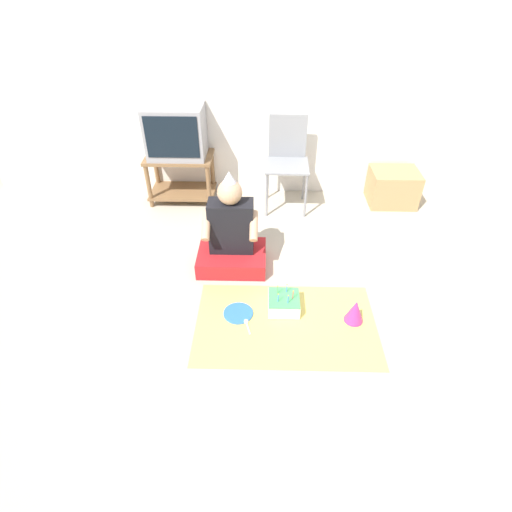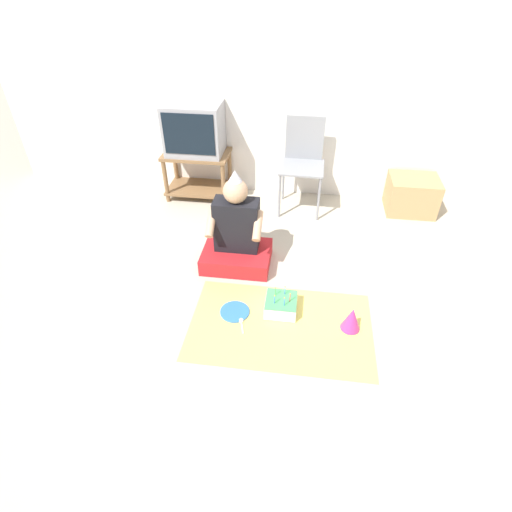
{
  "view_description": "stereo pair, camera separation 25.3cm",
  "coord_description": "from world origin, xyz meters",
  "px_view_note": "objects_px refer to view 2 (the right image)",
  "views": [
    {
      "loc": [
        -0.26,
        -2.0,
        2.11
      ],
      "look_at": [
        -0.32,
        0.3,
        0.35
      ],
      "focal_mm": 28.0,
      "sensor_mm": 36.0,
      "label": 1
    },
    {
      "loc": [
        -0.01,
        -1.98,
        2.11
      ],
      "look_at": [
        -0.32,
        0.3,
        0.35
      ],
      "focal_mm": 28.0,
      "sensor_mm": 36.0,
      "label": 2
    }
  ],
  "objects_px": {
    "folding_chair": "(303,158)",
    "paper_plate": "(235,312)",
    "tv": "(194,129)",
    "party_hat_blue": "(352,319)",
    "cardboard_box_stack": "(412,195)",
    "person_seated": "(237,236)",
    "birthday_cake": "(281,305)"
  },
  "relations": [
    {
      "from": "folding_chair",
      "to": "paper_plate",
      "type": "bearing_deg",
      "value": -103.52
    },
    {
      "from": "tv",
      "to": "party_hat_blue",
      "type": "relative_size",
      "value": 3.03
    },
    {
      "from": "cardboard_box_stack",
      "to": "person_seated",
      "type": "distance_m",
      "value": 1.92
    },
    {
      "from": "tv",
      "to": "folding_chair",
      "type": "bearing_deg",
      "value": -3.55
    },
    {
      "from": "tv",
      "to": "birthday_cake",
      "type": "relative_size",
      "value": 2.42
    },
    {
      "from": "tv",
      "to": "party_hat_blue",
      "type": "distance_m",
      "value": 2.4
    },
    {
      "from": "cardboard_box_stack",
      "to": "birthday_cake",
      "type": "distance_m",
      "value": 2.0
    },
    {
      "from": "party_hat_blue",
      "to": "paper_plate",
      "type": "height_order",
      "value": "party_hat_blue"
    },
    {
      "from": "tv",
      "to": "birthday_cake",
      "type": "height_order",
      "value": "tv"
    },
    {
      "from": "cardboard_box_stack",
      "to": "person_seated",
      "type": "relative_size",
      "value": 0.56
    },
    {
      "from": "folding_chair",
      "to": "paper_plate",
      "type": "relative_size",
      "value": 4.13
    },
    {
      "from": "folding_chair",
      "to": "party_hat_blue",
      "type": "bearing_deg",
      "value": -75.42
    },
    {
      "from": "tv",
      "to": "paper_plate",
      "type": "relative_size",
      "value": 2.56
    },
    {
      "from": "party_hat_blue",
      "to": "cardboard_box_stack",
      "type": "bearing_deg",
      "value": 68.76
    },
    {
      "from": "cardboard_box_stack",
      "to": "paper_plate",
      "type": "xyz_separation_m",
      "value": [
        -1.5,
        -1.68,
        -0.17
      ]
    },
    {
      "from": "tv",
      "to": "cardboard_box_stack",
      "type": "height_order",
      "value": "tv"
    },
    {
      "from": "birthday_cake",
      "to": "paper_plate",
      "type": "bearing_deg",
      "value": -168.78
    },
    {
      "from": "folding_chair",
      "to": "paper_plate",
      "type": "xyz_separation_m",
      "value": [
        -0.39,
        -1.64,
        -0.51
      ]
    },
    {
      "from": "person_seated",
      "to": "party_hat_blue",
      "type": "bearing_deg",
      "value": -35.1
    },
    {
      "from": "tv",
      "to": "cardboard_box_stack",
      "type": "distance_m",
      "value": 2.26
    },
    {
      "from": "folding_chair",
      "to": "birthday_cake",
      "type": "height_order",
      "value": "folding_chair"
    },
    {
      "from": "folding_chair",
      "to": "tv",
      "type": "bearing_deg",
      "value": 176.45
    },
    {
      "from": "party_hat_blue",
      "to": "paper_plate",
      "type": "xyz_separation_m",
      "value": [
        -0.83,
        0.04,
        -0.09
      ]
    },
    {
      "from": "folding_chair",
      "to": "paper_plate",
      "type": "height_order",
      "value": "folding_chair"
    },
    {
      "from": "person_seated",
      "to": "party_hat_blue",
      "type": "distance_m",
      "value": 1.13
    },
    {
      "from": "party_hat_blue",
      "to": "paper_plate",
      "type": "bearing_deg",
      "value": 177.1
    },
    {
      "from": "birthday_cake",
      "to": "person_seated",
      "type": "bearing_deg",
      "value": 127.95
    },
    {
      "from": "tv",
      "to": "cardboard_box_stack",
      "type": "relative_size",
      "value": 1.17
    },
    {
      "from": "folding_chair",
      "to": "party_hat_blue",
      "type": "xyz_separation_m",
      "value": [
        0.44,
        -1.68,
        -0.42
      ]
    },
    {
      "from": "person_seated",
      "to": "cardboard_box_stack",
      "type": "bearing_deg",
      "value": 34.27
    },
    {
      "from": "tv",
      "to": "paper_plate",
      "type": "height_order",
      "value": "tv"
    },
    {
      "from": "cardboard_box_stack",
      "to": "paper_plate",
      "type": "height_order",
      "value": "cardboard_box_stack"
    }
  ]
}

